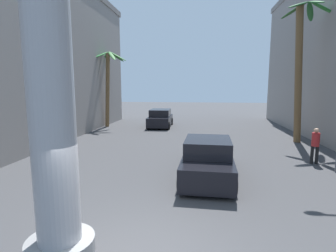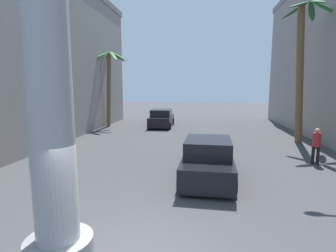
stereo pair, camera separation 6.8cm
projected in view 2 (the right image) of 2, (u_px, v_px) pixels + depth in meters
ground_plane at (181, 148)px, 15.16m from camera, size 94.39×94.39×0.00m
car_lead at (208, 159)px, 10.36m from camera, size 2.12×5.08×1.56m
car_far at (161, 118)px, 23.45m from camera, size 2.08×4.30×1.56m
palm_tree_far_left at (109, 78)px, 22.99m from camera, size 3.33×3.11×6.63m
palm_tree_mid_right at (302, 64)px, 15.94m from camera, size 3.10×3.13×8.55m
pedestrian_mid_right at (316, 143)px, 11.92m from camera, size 0.40×0.40×1.67m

